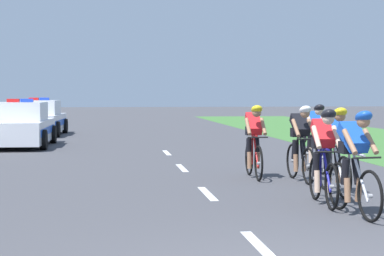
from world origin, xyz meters
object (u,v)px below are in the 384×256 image
object	(u,v)px
cyclist_third	(335,150)
cyclist_sixth	(315,137)
police_car_nearest	(21,126)
police_car_second	(40,119)
cyclist_lead	(355,162)
cyclist_fifth	(254,141)
cyclist_fourth	(301,142)
cyclist_second	(324,156)

from	to	relation	value
cyclist_third	cyclist_sixth	world-z (taller)	same
police_car_nearest	police_car_second	distance (m)	6.04
cyclist_sixth	police_car_nearest	distance (m)	10.93
cyclist_lead	cyclist_third	distance (m)	2.02
cyclist_lead	cyclist_sixth	size ratio (longest dim) A/B	1.00
cyclist_fifth	cyclist_third	bearing A→B (deg)	-68.60
cyclist_sixth	cyclist_third	bearing A→B (deg)	-102.23
cyclist_third	cyclist_fifth	xyz separation A→B (m)	(-0.91, 2.33, 0.00)
cyclist_third	cyclist_fourth	world-z (taller)	same
cyclist_third	cyclist_lead	bearing A→B (deg)	-101.74
cyclist_lead	cyclist_fourth	size ratio (longest dim) A/B	1.00
cyclist_second	cyclist_sixth	world-z (taller)	same
cyclist_lead	police_car_second	bearing A→B (deg)	108.38
cyclist_third	cyclist_fourth	distance (m)	1.70
police_car_nearest	cyclist_third	bearing A→B (deg)	-58.74
cyclist_lead	cyclist_third	size ratio (longest dim) A/B	1.00
cyclist_second	cyclist_fourth	size ratio (longest dim) A/B	1.00
cyclist_fifth	cyclist_fourth	bearing A→B (deg)	-37.73
cyclist_lead	cyclist_fifth	distance (m)	4.34
cyclist_fifth	police_car_second	size ratio (longest dim) A/B	0.38
cyclist_lead	cyclist_third	bearing A→B (deg)	78.26
cyclist_lead	police_car_nearest	xyz separation A→B (m)	(-6.38, 13.18, -0.11)
cyclist_third	cyclist_sixth	bearing A→B (deg)	77.77
cyclist_second	cyclist_third	size ratio (longest dim) A/B	1.00
cyclist_second	cyclist_sixth	xyz separation A→B (m)	(1.26, 4.29, 0.00)
police_car_second	cyclist_lead	bearing A→B (deg)	-71.62
cyclist_third	cyclist_fourth	size ratio (longest dim) A/B	1.00
cyclist_lead	police_car_nearest	size ratio (longest dim) A/B	0.39
police_car_nearest	police_car_second	bearing A→B (deg)	90.00
cyclist_fourth	police_car_nearest	xyz separation A→B (m)	(-6.70, 9.50, -0.11)
police_car_nearest	cyclist_fifth	bearing A→B (deg)	-56.43
cyclist_sixth	police_car_nearest	size ratio (longest dim) A/B	0.39
cyclist_lead	cyclist_third	world-z (taller)	same
cyclist_third	police_car_second	world-z (taller)	police_car_second
cyclist_fourth	cyclist_second	bearing A→B (deg)	-99.44
cyclist_fourth	cyclist_fifth	size ratio (longest dim) A/B	1.00
cyclist_lead	cyclist_sixth	xyz separation A→B (m)	(1.12, 5.23, 0.00)
cyclist_lead	cyclist_fifth	xyz separation A→B (m)	(-0.50, 4.31, 0.00)
cyclist_second	police_car_second	world-z (taller)	police_car_second
cyclist_fifth	police_car_second	xyz separation A→B (m)	(-5.89, 14.91, -0.11)
cyclist_third	police_car_nearest	size ratio (longest dim) A/B	0.39
cyclist_lead	cyclist_second	bearing A→B (deg)	98.50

